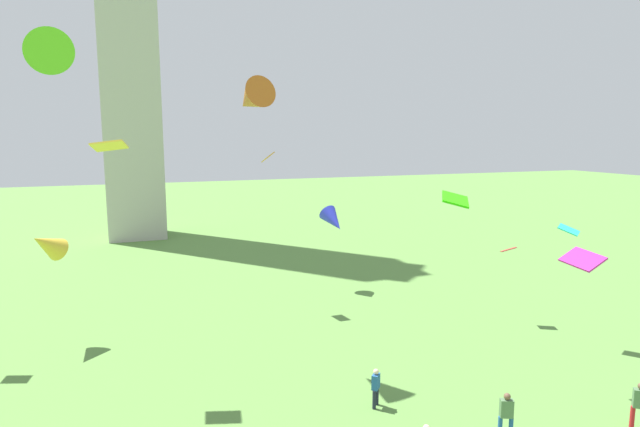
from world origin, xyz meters
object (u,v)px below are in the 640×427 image
Objects in this scene: kite_flying_8 at (569,230)px; kite_flying_9 at (455,199)px; person_2 at (506,413)px; kite_flying_4 at (334,221)px; kite_flying_6 at (44,44)px; kite_flying_7 at (509,249)px; kite_flying_3 at (582,259)px; kite_flying_1 at (268,157)px; kite_flying_2 at (251,99)px; person_1 at (376,385)px; person_0 at (640,403)px; kite_flying_5 at (47,244)px; kite_flying_0 at (109,146)px.

kite_flying_8 is 10.24m from kite_flying_9.
kite_flying_4 is (1.06, 18.76, 3.86)m from person_2.
kite_flying_7 is at bearing 173.00° from kite_flying_6.
kite_flying_8 reaches higher than kite_flying_3.
kite_flying_4 is at bearing 103.70° from kite_flying_1.
kite_flying_2 reaches higher than kite_flying_8.
person_1 is 1.03× the size of kite_flying_3.
kite_flying_9 is at bearing 116.72° from kite_flying_2.
kite_flying_8 is at bearing -74.76° from kite_flying_4.
person_2 is at bearing 111.69° from kite_flying_2.
kite_flying_5 is at bearing -177.78° from person_0.
person_2 is 0.73× the size of kite_flying_5.
kite_flying_5 is (-12.57, 11.31, 4.33)m from person_1.
person_2 is at bearing 77.41° from kite_flying_7.
kite_flying_2 is at bearing -108.77° from person_1.
kite_flying_3 is (0.26, 3.20, 4.58)m from person_0.
person_2 is 7.20m from kite_flying_3.
person_0 is 11.70m from kite_flying_7.
kite_flying_2 is (-11.43, 11.13, 11.16)m from person_0.
person_2 is at bearing -108.81° from kite_flying_4.
kite_flying_9 reaches higher than kite_flying_4.
kite_flying_7 is at bearing 53.22° from kite_flying_1.
kite_flying_8 is at bearing 143.97° from kite_flying_9.
person_1 is 17.46m from kite_flying_5.
kite_flying_1 is 17.05m from kite_flying_8.
kite_flying_2 reaches higher than person_1.
kite_flying_6 is 15.24m from kite_flying_9.
kite_flying_6 is at bearing 35.00° from kite_flying_7.
kite_flying_0 is 21.84m from kite_flying_8.
kite_flying_0 reaches higher than person_0.
person_1 is at bearing -15.42° from kite_flying_0.
kite_flying_7 is (6.93, -9.17, -0.63)m from kite_flying_4.
kite_flying_5 is (-21.01, 12.91, -0.37)m from kite_flying_3.
kite_flying_7 is at bearing 114.06° from person_0.
person_0 is 5.59m from kite_flying_3.
person_0 is 5.04m from person_2.
kite_flying_0 reaches higher than kite_flying_1.
person_0 is 1.77× the size of kite_flying_7.
kite_flying_4 is 1.46× the size of kite_flying_9.
kite_flying_9 reaches higher than person_1.
kite_flying_2 is (-3.25, 6.34, 11.29)m from person_1.
person_2 is 1.54× the size of kite_flying_1.
kite_flying_0 is 0.98× the size of kite_flying_3.
kite_flying_3 is 8.26m from kite_flying_7.
kite_flying_5 is (-20.75, 16.11, 4.21)m from person_0.
kite_flying_3 is 0.93× the size of kite_flying_9.
kite_flying_2 is at bearing 25.98° from kite_flying_7.
kite_flying_7 is (7.99, 9.59, 3.23)m from person_2.
kite_flying_3 is 6.42m from kite_flying_9.
kite_flying_9 is (13.69, -4.00, -5.36)m from kite_flying_6.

